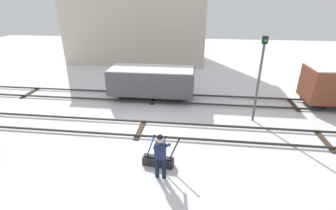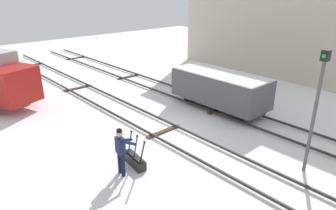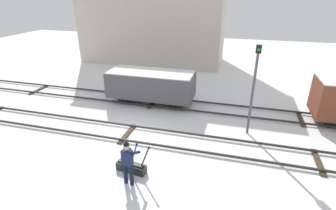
% 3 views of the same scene
% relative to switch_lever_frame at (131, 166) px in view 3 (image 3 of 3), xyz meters
% --- Properties ---
extents(ground_plane, '(60.00, 60.00, 0.00)m').
position_rel_switch_lever_frame_xyz_m(ground_plane, '(-1.36, 2.66, -0.24)').
color(ground_plane, white).
extents(track_main_line, '(44.00, 1.94, 0.18)m').
position_rel_switch_lever_frame_xyz_m(track_main_line, '(-1.36, 2.66, -0.14)').
color(track_main_line, '#2D2B28').
rests_on(track_main_line, ground_plane).
extents(track_siding_near, '(44.00, 1.94, 0.18)m').
position_rel_switch_lever_frame_xyz_m(track_siding_near, '(-1.36, 6.83, -0.14)').
color(track_siding_near, '#2D2B28').
rests_on(track_siding_near, ground_plane).
extents(switch_lever_frame, '(1.51, 0.52, 1.41)m').
position_rel_switch_lever_frame_xyz_m(switch_lever_frame, '(0.00, 0.00, 0.00)').
color(switch_lever_frame, black).
rests_on(switch_lever_frame, ground_plane).
extents(rail_worker, '(0.60, 0.75, 1.85)m').
position_rel_switch_lever_frame_xyz_m(rail_worker, '(0.19, -0.68, 0.81)').
color(rail_worker, '#111831').
rests_on(rail_worker, ground_plane).
extents(signal_post, '(0.24, 0.32, 4.50)m').
position_rel_switch_lever_frame_xyz_m(signal_post, '(4.51, 4.46, 2.46)').
color(signal_post, '#4C4C4C').
rests_on(signal_post, ground_plane).
extents(apartment_building, '(13.84, 5.30, 9.24)m').
position_rel_switch_lever_frame_xyz_m(apartment_building, '(-4.81, 17.21, 4.38)').
color(apartment_building, beige).
rests_on(apartment_building, ground_plane).
extents(freight_car_far_end, '(5.37, 2.19, 2.10)m').
position_rel_switch_lever_frame_xyz_m(freight_car_far_end, '(-1.48, 6.83, 0.98)').
color(freight_car_far_end, '#2D2B28').
rests_on(freight_car_far_end, ground_plane).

